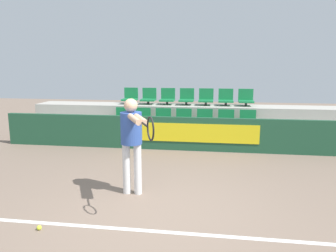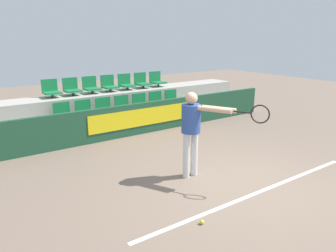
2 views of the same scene
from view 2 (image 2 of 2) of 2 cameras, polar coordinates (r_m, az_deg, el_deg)
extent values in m
plane|color=#7A6656|center=(6.31, 11.78, -9.61)|extent=(30.00, 30.00, 0.00)
cube|color=white|center=(6.01, 15.33, -11.11)|extent=(5.09, 0.08, 0.01)
cube|color=#1E4C33|center=(8.97, -5.71, 1.17)|extent=(9.56, 0.12, 0.87)
cube|color=yellow|center=(9.04, -3.89, 1.61)|extent=(3.35, 0.02, 0.48)
cube|color=#ADA89E|center=(9.47, -7.28, 0.74)|extent=(9.16, 0.91, 0.50)
cube|color=#ADA89E|center=(10.20, -9.73, 3.15)|extent=(9.16, 0.91, 1.00)
cylinder|color=#333333|center=(8.79, -17.54, 1.01)|extent=(0.07, 0.07, 0.11)
cube|color=#197A42|center=(8.77, -17.58, 1.51)|extent=(0.43, 0.44, 0.05)
cube|color=#197A42|center=(8.91, -18.08, 2.94)|extent=(0.43, 0.04, 0.33)
cylinder|color=#333333|center=(8.97, -14.03, 1.56)|extent=(0.07, 0.07, 0.11)
cube|color=#197A42|center=(8.95, -14.06, 2.05)|extent=(0.43, 0.44, 0.05)
cube|color=#197A42|center=(9.09, -14.60, 3.45)|extent=(0.43, 0.04, 0.33)
cylinder|color=#333333|center=(9.19, -10.67, 2.09)|extent=(0.07, 0.07, 0.11)
cube|color=#197A42|center=(9.17, -10.69, 2.56)|extent=(0.43, 0.44, 0.05)
cube|color=#197A42|center=(9.31, -11.27, 3.92)|extent=(0.43, 0.04, 0.33)
cylinder|color=#333333|center=(9.43, -7.47, 2.57)|extent=(0.07, 0.07, 0.11)
cube|color=#197A42|center=(9.42, -7.49, 3.04)|extent=(0.43, 0.44, 0.05)
cube|color=#197A42|center=(9.55, -8.09, 4.36)|extent=(0.43, 0.04, 0.33)
cylinder|color=#333333|center=(9.71, -4.44, 3.03)|extent=(0.07, 0.07, 0.11)
cube|color=#197A42|center=(9.69, -4.45, 3.49)|extent=(0.43, 0.44, 0.05)
cube|color=#197A42|center=(9.82, -5.08, 4.76)|extent=(0.43, 0.04, 0.33)
cylinder|color=#333333|center=(10.01, -1.59, 3.45)|extent=(0.07, 0.07, 0.11)
cube|color=#197A42|center=(9.99, -1.59, 3.89)|extent=(0.43, 0.44, 0.05)
cube|color=#197A42|center=(10.12, -2.23, 5.13)|extent=(0.43, 0.04, 0.33)
cylinder|color=#333333|center=(10.34, 1.10, 3.84)|extent=(0.07, 0.07, 0.11)
cube|color=#197A42|center=(10.32, 1.10, 4.27)|extent=(0.43, 0.44, 0.05)
cube|color=#197A42|center=(10.45, 0.45, 5.46)|extent=(0.43, 0.04, 0.33)
cylinder|color=#333333|center=(9.54, -19.49, 5.01)|extent=(0.07, 0.07, 0.11)
cube|color=#197A42|center=(9.52, -19.53, 5.48)|extent=(0.43, 0.44, 0.05)
cube|color=#197A42|center=(9.69, -19.97, 6.73)|extent=(0.43, 0.04, 0.33)
cylinder|color=#333333|center=(9.71, -16.20, 5.45)|extent=(0.07, 0.07, 0.11)
cube|color=#197A42|center=(9.69, -16.24, 5.91)|extent=(0.43, 0.44, 0.05)
cube|color=#197A42|center=(9.85, -16.71, 7.14)|extent=(0.43, 0.04, 0.33)
cylinder|color=#333333|center=(9.91, -13.03, 5.86)|extent=(0.07, 0.07, 0.11)
cube|color=#197A42|center=(9.89, -13.06, 6.31)|extent=(0.43, 0.44, 0.05)
cube|color=#197A42|center=(10.05, -13.57, 7.51)|extent=(0.43, 0.04, 0.33)
cylinder|color=#333333|center=(10.14, -9.99, 6.24)|extent=(0.07, 0.07, 0.11)
cube|color=#197A42|center=(10.12, -10.01, 6.68)|extent=(0.43, 0.44, 0.05)
cube|color=#197A42|center=(10.28, -10.55, 7.85)|extent=(0.43, 0.04, 0.33)
cylinder|color=#333333|center=(10.39, -7.09, 6.58)|extent=(0.07, 0.07, 0.11)
cube|color=#197A42|center=(10.38, -7.10, 7.01)|extent=(0.43, 0.44, 0.05)
cube|color=#197A42|center=(10.53, -7.66, 8.15)|extent=(0.43, 0.04, 0.33)
cylinder|color=#333333|center=(10.68, -4.33, 6.89)|extent=(0.07, 0.07, 0.11)
cube|color=#197A42|center=(10.66, -4.33, 7.31)|extent=(0.43, 0.44, 0.05)
cube|color=#197A42|center=(10.81, -4.91, 8.42)|extent=(0.43, 0.04, 0.33)
cylinder|color=#333333|center=(10.98, -1.71, 7.17)|extent=(0.07, 0.07, 0.11)
cube|color=#197A42|center=(10.97, -1.72, 7.57)|extent=(0.43, 0.44, 0.05)
cube|color=#197A42|center=(11.11, -2.30, 8.65)|extent=(0.43, 0.04, 0.33)
cylinder|color=silver|center=(6.24, 3.20, -5.15)|extent=(0.13, 0.13, 0.88)
cylinder|color=silver|center=(6.36, 4.60, -4.78)|extent=(0.13, 0.13, 0.88)
cylinder|color=#2D4C99|center=(6.09, 4.03, 1.31)|extent=(0.36, 0.36, 0.54)
sphere|color=tan|center=(6.01, 4.10, 4.83)|extent=(0.23, 0.23, 0.23)
cylinder|color=tan|center=(5.83, 8.11, 2.83)|extent=(0.36, 0.60, 0.09)
cylinder|color=tan|center=(5.89, 8.82, 2.95)|extent=(0.36, 0.60, 0.09)
cylinder|color=black|center=(5.72, 12.83, 2.37)|extent=(0.16, 0.28, 0.03)
torus|color=black|center=(5.65, 15.75, 2.01)|extent=(0.17, 0.30, 0.32)
sphere|color=#CCDB33|center=(4.96, 5.93, -16.31)|extent=(0.07, 0.07, 0.07)
camera|label=1|loc=(5.19, 61.57, 2.56)|focal=35.00mm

